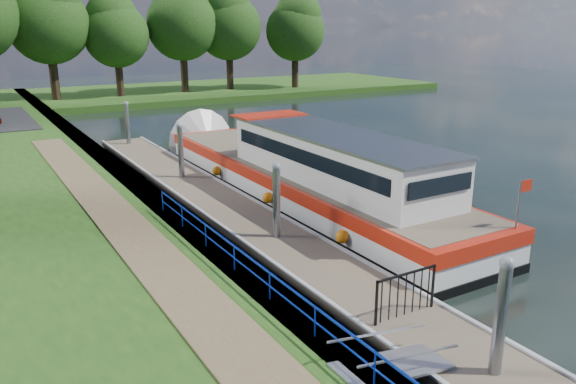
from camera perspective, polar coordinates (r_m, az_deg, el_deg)
ground at (r=13.22m, az=18.29°, el=-17.35°), size 160.00×160.00×0.00m
bank_edge at (r=23.73m, az=-14.37°, el=-0.67°), size 1.10×90.00×0.78m
far_bank at (r=62.80m, az=-11.44°, el=9.89°), size 60.00×18.00×0.60m
footpath at (r=16.76m, az=-13.56°, el=-6.37°), size 1.60×40.00×0.05m
blue_fence at (r=12.95m, az=0.29°, el=-10.46°), size 0.04×18.04×0.72m
pontoon at (r=22.81m, az=-6.74°, el=-1.49°), size 2.50×30.00×0.56m
mooring_piles at (r=22.50m, az=-6.83°, el=1.16°), size 0.30×27.30×3.55m
gangway at (r=12.02m, az=10.59°, el=-16.87°), size 2.58×1.00×0.92m
gate_panel at (r=13.96m, az=11.90°, el=-9.51°), size 1.85×0.05×1.15m
barge at (r=24.35m, az=0.71°, el=2.00°), size 4.36×21.15×4.78m
horizon_trees at (r=56.03m, az=-24.42°, el=15.88°), size 54.38×10.03×12.87m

